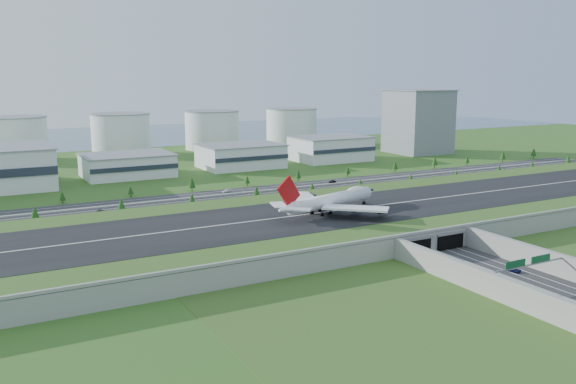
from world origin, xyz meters
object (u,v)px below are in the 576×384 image
car_1 (559,313)px  car_0 (478,278)px  car_2 (514,270)px  car_4 (100,211)px  car_5 (332,181)px  car_7 (227,191)px  fuel_tank_a (15,139)px  office_tower (418,122)px  car_6 (505,169)px  boeing_747 (330,200)px

car_1 → car_0: bearing=77.5°
car_1 → car_2: (19.67, 33.98, 0.02)m
car_4 → car_5: (149.97, 16.15, 0.00)m
car_0 → car_5: car_5 is taller
car_2 → car_5: car_5 is taller
car_2 → car_5: (41.51, 183.18, 0.12)m
car_0 → car_7: car_7 is taller
fuel_tank_a → car_0: 408.91m
office_tower → car_7: bearing=-157.6°
car_4 → car_5: car_5 is taller
fuel_tank_a → car_6: size_ratio=8.82×
boeing_747 → car_7: bearing=77.0°
car_2 → car_4: size_ratio=1.05×
office_tower → car_2: bearing=-124.7°
car_4 → car_2: bearing=-150.9°
office_tower → car_1: bearing=-124.2°
car_6 → boeing_747: bearing=125.8°
fuel_tank_a → boeing_747: (102.86, -311.07, -3.81)m
car_5 → car_1: bearing=-19.4°
car_5 → car_6: 140.47m
fuel_tank_a → office_tower: bearing=-19.8°
office_tower → car_1: (-211.72, -311.73, -26.70)m
car_1 → car_6: bearing=35.6°
car_2 → car_5: 187.82m
boeing_747 → fuel_tank_a: bearing=91.9°
car_0 → car_2: 17.92m
fuel_tank_a → car_4: (19.49, -225.73, -16.56)m
office_tower → boeing_747: office_tower is taller
car_1 → car_4: size_ratio=0.86×
fuel_tank_a → car_7: fuel_tank_a is taller
car_0 → car_5: size_ratio=0.88×
fuel_tank_a → car_0: (110.04, -393.47, -16.63)m
car_1 → car_4: car_4 is taller
car_5 → office_tower: bearing=118.5°
car_0 → car_5: 193.25m
fuel_tank_a → car_1: fuel_tank_a is taller
office_tower → car_6: 114.22m
fuel_tank_a → car_1: 440.57m
boeing_747 → car_0: bearing=-101.4°
office_tower → boeing_747: size_ratio=0.87×
car_2 → car_4: (-108.46, 167.03, 0.12)m
car_1 → car_7: (-11.56, 219.90, 0.17)m
car_7 → car_6: bearing=74.9°
office_tower → car_2: (-192.05, -277.76, -26.68)m
boeing_747 → car_7: boeing_747 is taller
boeing_747 → office_tower: bearing=25.7°
car_0 → car_1: (-1.77, -33.26, -0.07)m
car_4 → car_5: bearing=-87.7°
office_tower → car_7: office_tower is taller
fuel_tank_a → car_0: size_ratio=11.36×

